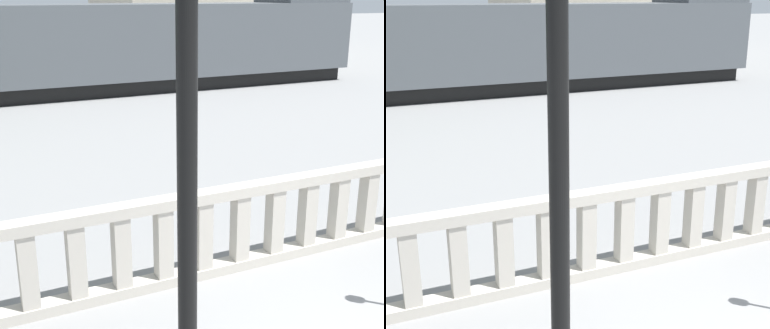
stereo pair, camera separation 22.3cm
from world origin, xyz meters
TOP-DOWN VIEW (x-y plane):
  - balustrade at (-0.00, 2.79)m, footprint 13.45×0.24m
  - lamppost at (-2.04, 0.61)m, footprint 0.35×0.35m
  - train_near at (1.49, 16.87)m, footprint 22.04×3.12m

SIDE VIEW (x-z plane):
  - balustrade at x=0.00m, z-range 0.00..1.19m
  - train_near at x=1.49m, z-range -0.21..3.61m
  - lamppost at x=-2.04m, z-range 0.09..5.40m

